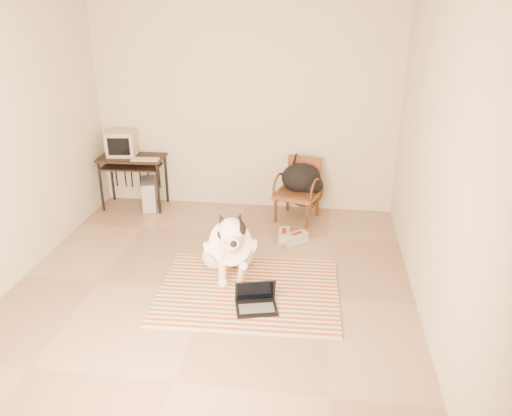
% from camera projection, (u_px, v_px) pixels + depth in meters
% --- Properties ---
extents(floor, '(4.50, 4.50, 0.00)m').
position_uv_depth(floor, '(211.00, 289.00, 5.00)').
color(floor, '#94755B').
rests_on(floor, ground).
extents(wall_back, '(4.50, 0.00, 4.50)m').
position_uv_depth(wall_back, '(244.00, 109.00, 6.52)').
color(wall_back, beige).
rests_on(wall_back, floor).
extents(wall_front, '(4.50, 0.00, 4.50)m').
position_uv_depth(wall_front, '(101.00, 300.00, 2.42)').
color(wall_front, beige).
rests_on(wall_front, floor).
extents(wall_right, '(0.00, 4.50, 4.50)m').
position_uv_depth(wall_right, '(436.00, 170.00, 4.22)').
color(wall_right, beige).
rests_on(wall_right, floor).
extents(rug, '(1.81, 1.41, 0.02)m').
position_uv_depth(rug, '(249.00, 291.00, 4.95)').
color(rug, '#B0431B').
rests_on(rug, floor).
extents(dog, '(0.62, 1.08, 0.84)m').
position_uv_depth(dog, '(229.00, 247.00, 5.12)').
color(dog, white).
rests_on(dog, rug).
extents(laptop, '(0.43, 0.36, 0.27)m').
position_uv_depth(laptop, '(256.00, 301.00, 4.65)').
color(laptop, black).
rests_on(laptop, rug).
extents(computer_desk, '(0.88, 0.51, 0.72)m').
position_uv_depth(computer_desk, '(132.00, 164.00, 6.73)').
color(computer_desk, black).
rests_on(computer_desk, floor).
extents(crt_monitor, '(0.41, 0.39, 0.33)m').
position_uv_depth(crt_monitor, '(122.00, 143.00, 6.72)').
color(crt_monitor, tan).
rests_on(crt_monitor, computer_desk).
extents(desk_keyboard, '(0.37, 0.16, 0.02)m').
position_uv_depth(desk_keyboard, '(145.00, 159.00, 6.55)').
color(desk_keyboard, tan).
rests_on(desk_keyboard, computer_desk).
extents(pc_tower, '(0.30, 0.47, 0.41)m').
position_uv_depth(pc_tower, '(149.00, 194.00, 6.85)').
color(pc_tower, '#505052').
rests_on(pc_tower, floor).
extents(rattan_chair, '(0.64, 0.63, 0.78)m').
position_uv_depth(rattan_chair, '(299.00, 190.00, 6.48)').
color(rattan_chair, brown).
rests_on(rattan_chair, floor).
extents(backpack, '(0.55, 0.42, 0.38)m').
position_uv_depth(backpack, '(303.00, 179.00, 6.43)').
color(backpack, black).
rests_on(backpack, rattan_chair).
extents(sneaker_left, '(0.14, 0.33, 0.11)m').
position_uv_depth(sneaker_left, '(284.00, 236.00, 5.99)').
color(sneaker_left, silver).
rests_on(sneaker_left, floor).
extents(sneaker_right, '(0.31, 0.30, 0.11)m').
position_uv_depth(sneaker_right, '(295.00, 238.00, 5.95)').
color(sneaker_right, silver).
rests_on(sneaker_right, floor).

